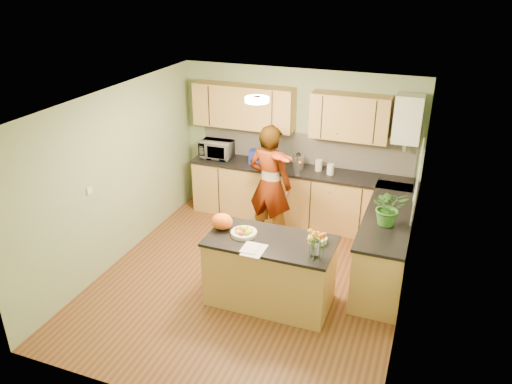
% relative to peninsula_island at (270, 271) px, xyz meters
% --- Properties ---
extents(floor, '(4.50, 4.50, 0.00)m').
position_rel_peninsula_island_xyz_m(floor, '(-0.41, 0.32, -0.45)').
color(floor, '#5A3019').
rests_on(floor, ground).
extents(ceiling, '(4.00, 4.50, 0.02)m').
position_rel_peninsula_island_xyz_m(ceiling, '(-0.41, 0.32, 2.05)').
color(ceiling, silver).
rests_on(ceiling, wall_back).
extents(wall_back, '(4.00, 0.02, 2.50)m').
position_rel_peninsula_island_xyz_m(wall_back, '(-0.41, 2.57, 0.80)').
color(wall_back, '#87A173').
rests_on(wall_back, floor).
extents(wall_front, '(4.00, 0.02, 2.50)m').
position_rel_peninsula_island_xyz_m(wall_front, '(-0.41, -1.93, 0.80)').
color(wall_front, '#87A173').
rests_on(wall_front, floor).
extents(wall_left, '(0.02, 4.50, 2.50)m').
position_rel_peninsula_island_xyz_m(wall_left, '(-2.41, 0.32, 0.80)').
color(wall_left, '#87A173').
rests_on(wall_left, floor).
extents(wall_right, '(0.02, 4.50, 2.50)m').
position_rel_peninsula_island_xyz_m(wall_right, '(1.59, 0.32, 0.80)').
color(wall_right, '#87A173').
rests_on(wall_right, floor).
extents(back_counter, '(3.64, 0.62, 0.94)m').
position_rel_peninsula_island_xyz_m(back_counter, '(-0.31, 2.27, 0.02)').
color(back_counter, tan).
rests_on(back_counter, floor).
extents(right_counter, '(0.62, 2.24, 0.94)m').
position_rel_peninsula_island_xyz_m(right_counter, '(1.29, 1.17, 0.02)').
color(right_counter, tan).
rests_on(right_counter, floor).
extents(splashback, '(3.60, 0.02, 0.52)m').
position_rel_peninsula_island_xyz_m(splashback, '(-0.31, 2.56, 0.75)').
color(splashback, beige).
rests_on(splashback, back_counter).
extents(upper_cabinets, '(3.20, 0.34, 0.70)m').
position_rel_peninsula_island_xyz_m(upper_cabinets, '(-0.59, 2.40, 1.40)').
color(upper_cabinets, tan).
rests_on(upper_cabinets, wall_back).
extents(boiler, '(0.40, 0.30, 0.86)m').
position_rel_peninsula_island_xyz_m(boiler, '(1.29, 2.41, 1.44)').
color(boiler, white).
rests_on(boiler, wall_back).
extents(window_right, '(0.01, 1.30, 1.05)m').
position_rel_peninsula_island_xyz_m(window_right, '(1.58, 0.92, 1.10)').
color(window_right, white).
rests_on(window_right, wall_right).
extents(light_switch, '(0.02, 0.09, 0.09)m').
position_rel_peninsula_island_xyz_m(light_switch, '(-2.40, -0.28, 0.85)').
color(light_switch, white).
rests_on(light_switch, wall_left).
extents(ceiling_lamp, '(0.30, 0.30, 0.07)m').
position_rel_peninsula_island_xyz_m(ceiling_lamp, '(-0.41, 0.62, 2.01)').
color(ceiling_lamp, '#FFEABF').
rests_on(ceiling_lamp, ceiling).
extents(peninsula_island, '(1.57, 0.81, 0.90)m').
position_rel_peninsula_island_xyz_m(peninsula_island, '(0.00, 0.00, 0.00)').
color(peninsula_island, tan).
rests_on(peninsula_island, floor).
extents(fruit_dish, '(0.33, 0.33, 0.11)m').
position_rel_peninsula_island_xyz_m(fruit_dish, '(-0.35, 0.00, 0.50)').
color(fruit_dish, beige).
rests_on(fruit_dish, peninsula_island).
extents(orange_bowl, '(0.23, 0.23, 0.13)m').
position_rel_peninsula_island_xyz_m(orange_bowl, '(0.55, 0.15, 0.51)').
color(orange_bowl, beige).
rests_on(orange_bowl, peninsula_island).
extents(flower_vase, '(0.25, 0.25, 0.45)m').
position_rel_peninsula_island_xyz_m(flower_vase, '(0.60, -0.18, 0.75)').
color(flower_vase, silver).
rests_on(flower_vase, peninsula_island).
extents(orange_bag, '(0.34, 0.31, 0.21)m').
position_rel_peninsula_island_xyz_m(orange_bag, '(-0.67, 0.05, 0.55)').
color(orange_bag, orange).
rests_on(orange_bag, peninsula_island).
extents(papers, '(0.24, 0.33, 0.01)m').
position_rel_peninsula_island_xyz_m(papers, '(-0.10, -0.30, 0.46)').
color(papers, white).
rests_on(papers, peninsula_island).
extents(violinist, '(0.74, 0.54, 1.89)m').
position_rel_peninsula_island_xyz_m(violinist, '(-0.52, 1.48, 0.49)').
color(violinist, '#ECA990').
rests_on(violinist, floor).
extents(violin, '(0.70, 0.61, 0.17)m').
position_rel_peninsula_island_xyz_m(violin, '(-0.32, 1.26, 1.06)').
color(violin, '#551A05').
rests_on(violin, violinist).
extents(microwave, '(0.55, 0.38, 0.30)m').
position_rel_peninsula_island_xyz_m(microwave, '(-1.77, 2.28, 0.64)').
color(microwave, white).
rests_on(microwave, back_counter).
extents(blue_box, '(0.31, 0.24, 0.22)m').
position_rel_peninsula_island_xyz_m(blue_box, '(-1.02, 2.28, 0.60)').
color(blue_box, navy).
rests_on(blue_box, back_counter).
extents(kettle, '(0.17, 0.17, 0.33)m').
position_rel_peninsula_island_xyz_m(kettle, '(-0.31, 2.27, 0.62)').
color(kettle, '#BABABF').
rests_on(kettle, back_counter).
extents(jar_cream, '(0.12, 0.12, 0.18)m').
position_rel_peninsula_island_xyz_m(jar_cream, '(0.01, 2.32, 0.58)').
color(jar_cream, beige).
rests_on(jar_cream, back_counter).
extents(jar_white, '(0.15, 0.15, 0.17)m').
position_rel_peninsula_island_xyz_m(jar_white, '(0.23, 2.23, 0.57)').
color(jar_white, white).
rests_on(jar_white, back_counter).
extents(potted_plant, '(0.53, 0.49, 0.49)m').
position_rel_peninsula_island_xyz_m(potted_plant, '(1.29, 0.84, 0.73)').
color(potted_plant, '#367727').
rests_on(potted_plant, right_counter).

